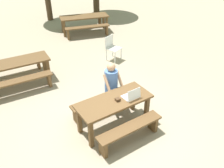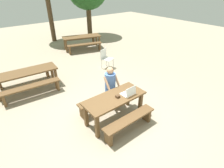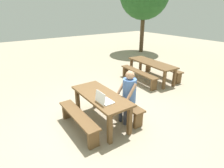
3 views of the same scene
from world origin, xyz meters
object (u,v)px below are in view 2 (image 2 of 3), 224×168
object	(u,v)px
picnic_table_front	(115,101)
plastic_chair	(106,58)
laptop	(129,93)
picnic_table_mid	(26,74)
picnic_table_rear	(82,38)
person_seated	(111,84)
small_pouch	(118,96)

from	to	relation	value
picnic_table_front	plastic_chair	bearing A→B (deg)	57.04
laptop	picnic_table_front	bearing A→B (deg)	-23.50
picnic_table_mid	picnic_table_rear	size ratio (longest dim) A/B	0.97
laptop	plastic_chair	distance (m)	3.49
laptop	person_seated	world-z (taller)	person_seated
picnic_table_front	small_pouch	world-z (taller)	small_pouch
laptop	small_pouch	distance (m)	0.33
picnic_table_mid	person_seated	bearing A→B (deg)	-52.05
laptop	person_seated	bearing A→B (deg)	-87.51
picnic_table_front	small_pouch	size ratio (longest dim) A/B	17.24
person_seated	plastic_chair	world-z (taller)	person_seated
person_seated	small_pouch	bearing A→B (deg)	-112.92
picnic_table_front	picnic_table_rear	xyz separation A→B (m)	(2.41, 5.93, 0.00)
small_pouch	plastic_chair	xyz separation A→B (m)	(1.86, 3.02, -0.32)
picnic_table_front	laptop	world-z (taller)	laptop
picnic_table_front	plastic_chair	size ratio (longest dim) A/B	1.99
picnic_table_front	person_seated	size ratio (longest dim) A/B	1.30
person_seated	picnic_table_front	bearing A→B (deg)	-119.33
laptop	small_pouch	bearing A→B (deg)	-16.36
person_seated	picnic_table_rear	size ratio (longest dim) A/B	0.59
person_seated	picnic_table_rear	bearing A→B (deg)	68.74
person_seated	laptop	bearing A→B (deg)	-86.27
small_pouch	picnic_table_rear	bearing A→B (deg)	68.56
small_pouch	picnic_table_mid	bearing A→B (deg)	114.23
person_seated	picnic_table_rear	distance (m)	5.75
plastic_chair	small_pouch	bearing A→B (deg)	-141.72
picnic_table_front	picnic_table_rear	size ratio (longest dim) A/B	0.77
picnic_table_mid	picnic_table_rear	distance (m)	4.70
picnic_table_front	laptop	distance (m)	0.45
plastic_chair	picnic_table_mid	bearing A→B (deg)	155.30
picnic_table_front	picnic_table_rear	bearing A→B (deg)	67.91
laptop	plastic_chair	bearing A→B (deg)	-117.65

